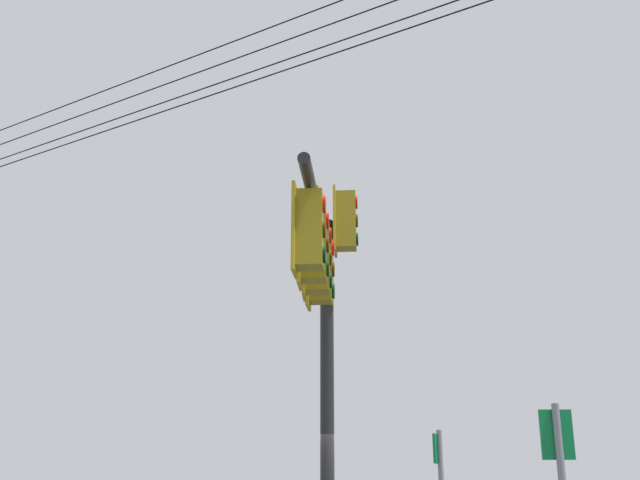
{
  "coord_description": "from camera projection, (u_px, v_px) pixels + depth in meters",
  "views": [
    {
      "loc": [
        9.08,
        6.98,
        1.81
      ],
      "look_at": [
        1.8,
        0.77,
        4.94
      ],
      "focal_mm": 42.26,
      "sensor_mm": 36.0,
      "label": 1
    }
  ],
  "objects": [
    {
      "name": "overhead_wire_span",
      "position": [
        280.0,
        50.0,
        13.11
      ],
      "size": [
        2.58,
        20.86,
        1.37
      ],
      "color": "black"
    },
    {
      "name": "signal_mast_assembly",
      "position": [
        321.0,
        282.0,
        10.19
      ],
      "size": [
        3.33,
        2.62,
        6.2
      ],
      "color": "black",
      "rests_on": "ground"
    }
  ]
}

